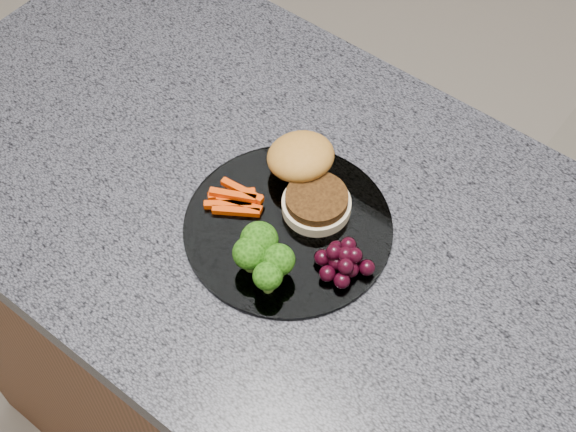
# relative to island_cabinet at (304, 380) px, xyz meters

# --- Properties ---
(island_cabinet) EXTENTS (1.20, 0.60, 0.86)m
(island_cabinet) POSITION_rel_island_cabinet_xyz_m (0.00, 0.00, 0.00)
(island_cabinet) COLOR brown
(island_cabinet) RESTS_ON ground
(countertop) EXTENTS (1.20, 0.60, 0.04)m
(countertop) POSITION_rel_island_cabinet_xyz_m (0.00, 0.00, 0.45)
(countertop) COLOR #52525D
(countertop) RESTS_ON island_cabinet
(plate) EXTENTS (0.26, 0.26, 0.01)m
(plate) POSITION_rel_island_cabinet_xyz_m (-0.02, -0.02, 0.47)
(plate) COLOR white
(plate) RESTS_ON countertop
(burger) EXTENTS (0.16, 0.15, 0.05)m
(burger) POSITION_rel_island_cabinet_xyz_m (-0.04, 0.05, 0.50)
(burger) COLOR beige
(burger) RESTS_ON plate
(carrot_sticks) EXTENTS (0.07, 0.06, 0.02)m
(carrot_sticks) POSITION_rel_island_cabinet_xyz_m (-0.09, -0.03, 0.48)
(carrot_sticks) COLOR #D63803
(carrot_sticks) RESTS_ON plate
(broccoli) EXTENTS (0.08, 0.07, 0.05)m
(broccoli) POSITION_rel_island_cabinet_xyz_m (-0.00, -0.09, 0.51)
(broccoli) COLOR olive
(broccoli) RESTS_ON plate
(grape_bunch) EXTENTS (0.07, 0.06, 0.03)m
(grape_bunch) POSITION_rel_island_cabinet_xyz_m (0.07, -0.03, 0.49)
(grape_bunch) COLOR black
(grape_bunch) RESTS_ON plate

